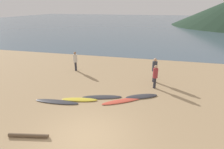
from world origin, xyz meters
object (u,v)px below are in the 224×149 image
surfboard_0 (57,102)px  surfboard_4 (142,96)px  person_2 (155,75)px  driftwood_log (28,136)px  person_1 (75,60)px  surfboard_2 (102,97)px  surfboard_3 (123,101)px  surfboard_1 (79,100)px  person_0 (155,68)px

surfboard_0 → surfboard_4: (4.69, 1.86, 0.01)m
person_2 → driftwood_log: size_ratio=0.94×
surfboard_4 → person_1: (-5.96, 3.63, 0.93)m
person_1 → person_2: (6.66, -2.07, -0.02)m
surfboard_2 → driftwood_log: size_ratio=1.40×
surfboard_0 → person_1: (-1.27, 5.49, 0.94)m
surfboard_3 → person_2: (1.71, 2.37, 0.92)m
surfboard_1 → driftwood_log: size_ratio=1.23×
surfboard_0 → person_1: person_1 is taller
person_0 → person_2: size_ratio=1.10×
surfboard_4 → surfboard_3: bearing=-166.6°
surfboard_2 → surfboard_4: bearing=0.2°
person_1 → person_2: person_1 is taller
surfboard_4 → surfboard_2: bearing=170.1°
surfboard_3 → driftwood_log: driftwood_log is taller
surfboard_3 → surfboard_0: bearing=162.0°
surfboard_0 → person_2: (5.39, 3.42, 0.91)m
surfboard_4 → person_0: bearing=51.8°
person_1 → driftwood_log: size_ratio=0.96×
surfboard_2 → surfboard_3: bearing=-22.5°
surfboard_4 → driftwood_log: bearing=-156.6°
person_0 → person_2: bearing=133.0°
surfboard_2 → driftwood_log: bearing=-130.1°
surfboard_1 → person_0: person_0 is taller
surfboard_4 → person_1: 7.04m
person_0 → driftwood_log: (-4.90, -7.62, -0.97)m
surfboard_0 → surfboard_3: 3.83m
surfboard_1 → person_1: bearing=105.5°
surfboard_2 → person_2: 3.86m
surfboard_0 → person_0: size_ratio=1.47×
surfboard_0 → person_1: 5.71m
surfboard_1 → surfboard_4: bearing=9.6°
surfboard_0 → surfboard_3: (3.68, 1.05, -0.00)m
surfboard_2 → person_2: (3.03, 2.21, 0.92)m
person_2 → surfboard_4: bearing=17.7°
person_1 → person_2: size_ratio=1.02×
surfboard_2 → person_0: person_0 is taller
surfboard_4 → person_2: 1.94m
driftwood_log → surfboard_2: bearing=65.3°
surfboard_1 → surfboard_3: surfboard_1 is taller
surfboard_0 → driftwood_log: 3.08m
surfboard_3 → person_0: bearing=31.5°
surfboard_0 → surfboard_1: surfboard_1 is taller
person_1 → surfboard_2: bearing=-69.5°
person_0 → driftwood_log: person_0 is taller
surfboard_0 → person_2: size_ratio=1.62×
person_0 → surfboard_3: bearing=103.7°
surfboard_4 → driftwood_log: (-4.29, -4.91, 0.04)m
person_0 → person_1: person_0 is taller
surfboard_4 → person_1: person_1 is taller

